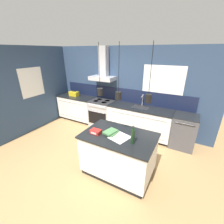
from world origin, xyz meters
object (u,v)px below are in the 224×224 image
at_px(dishwasher, 183,131).
at_px(book_stack, 111,132).
at_px(bottle_on_island, 133,136).
at_px(yellow_toolbox, 74,94).
at_px(oven_range, 102,113).
at_px(red_supply_box, 96,132).

relative_size(dishwasher, book_stack, 2.70).
height_order(bottle_on_island, book_stack, bottle_on_island).
bearing_deg(yellow_toolbox, book_stack, -34.46).
height_order(oven_range, book_stack, book_stack).
xyz_separation_m(bottle_on_island, book_stack, (-0.51, 0.12, -0.12)).
height_order(red_supply_box, yellow_toolbox, yellow_toolbox).
xyz_separation_m(dishwasher, yellow_toolbox, (-3.78, 0.00, 0.54)).
bearing_deg(red_supply_box, oven_range, 118.93).
bearing_deg(dishwasher, book_stack, -126.98).
bearing_deg(dishwasher, yellow_toolbox, 180.00).
relative_size(oven_range, book_stack, 2.70).
bearing_deg(bottle_on_island, yellow_toolbox, 148.70).
bearing_deg(red_supply_box, yellow_toolbox, 140.24).
height_order(book_stack, yellow_toolbox, yellow_toolbox).
bearing_deg(bottle_on_island, red_supply_box, -178.31).
bearing_deg(yellow_toolbox, dishwasher, -0.00).
height_order(oven_range, red_supply_box, red_supply_box).
relative_size(book_stack, yellow_toolbox, 0.99).
height_order(dishwasher, red_supply_box, red_supply_box).
bearing_deg(dishwasher, red_supply_box, -130.10).
relative_size(book_stack, red_supply_box, 1.58).
relative_size(dishwasher, red_supply_box, 4.26).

